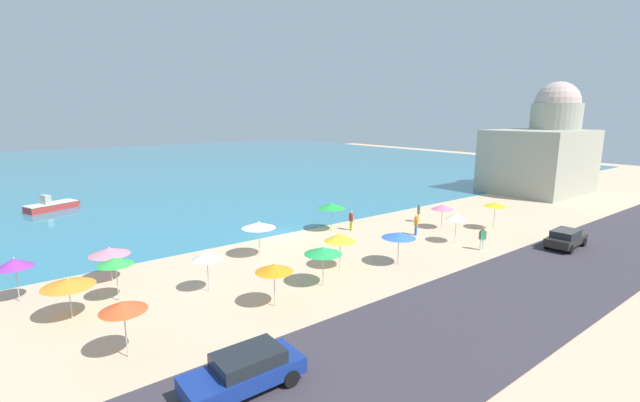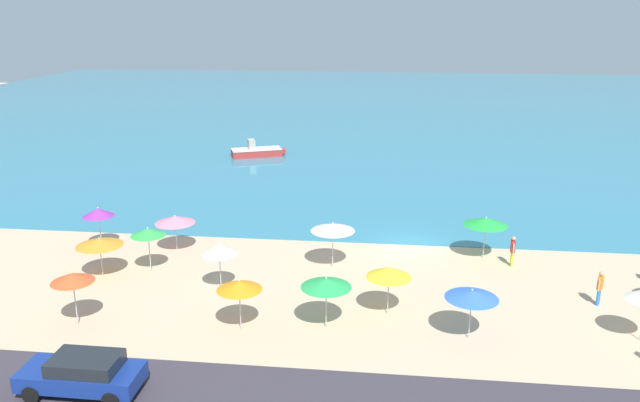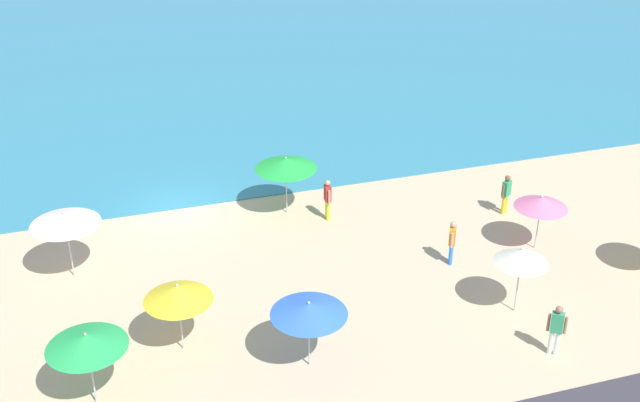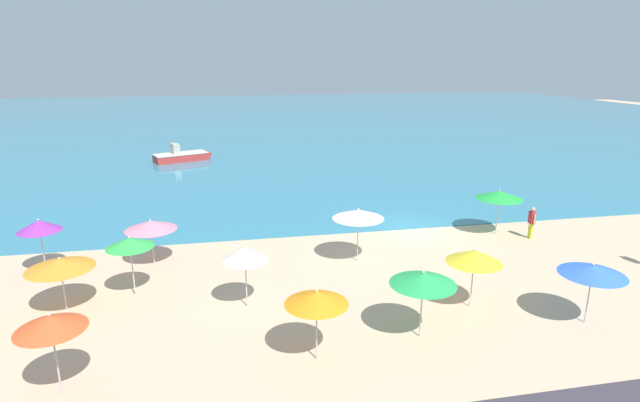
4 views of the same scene
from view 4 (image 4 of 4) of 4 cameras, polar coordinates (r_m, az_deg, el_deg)
The scene contains 16 objects.
ground_plane at distance 27.88m, azimuth 10.48°, elevation -3.18°, with size 160.00×160.00×0.00m, color #D4B28F.
sea at distance 80.59m, azimuth -3.91°, elevation 9.41°, with size 150.00×110.00×0.05m, color teal.
beach_umbrella_1 at distance 15.22m, azimuth -0.41°, elevation -11.02°, with size 1.96×1.96×2.35m.
beach_umbrella_2 at distance 19.67m, azimuth 28.72°, elevation -6.92°, with size 2.24×2.24×2.25m.
beach_umbrella_3 at distance 24.47m, azimuth -29.44°, elevation -2.47°, with size 1.79×1.79×2.45m.
beach_umbrella_4 at distance 19.20m, azimuth 17.23°, elevation -6.06°, with size 2.06×2.06×2.34m.
beach_umbrella_5 at distance 23.50m, azimuth -18.79°, elevation -2.63°, with size 2.29×2.29×2.13m.
beach_umbrella_6 at distance 20.44m, azimuth -27.59°, elevation -6.39°, with size 2.40×2.40×2.10m.
beach_umbrella_7 at distance 27.74m, azimuth 19.81°, elevation 0.66°, with size 2.41×2.41×2.43m.
beach_umbrella_8 at distance 18.56m, azimuth -8.58°, elevation -5.99°, with size 1.70×1.70×2.45m.
beach_umbrella_9 at distance 16.73m, azimuth 11.70°, elevation -8.69°, with size 2.20×2.20×2.37m.
beach_umbrella_11 at distance 15.39m, azimuth -28.45°, elevation -12.13°, with size 1.86×1.86×2.51m.
beach_umbrella_12 at distance 20.52m, azimuth -20.92°, elevation -4.47°, with size 1.82×1.82×2.47m.
beach_umbrella_13 at distance 22.53m, azimuth 4.39°, elevation -1.50°, with size 2.36×2.36×2.54m.
bather_3 at distance 27.99m, azimuth 23.03°, elevation -2.10°, with size 0.24×0.57×1.69m.
skiff_nearshore at distance 47.43m, azimuth -15.61°, elevation 4.95°, with size 5.23×3.45×1.64m.
Camera 4 is at (-9.92, -24.48, 8.94)m, focal length 28.00 mm.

